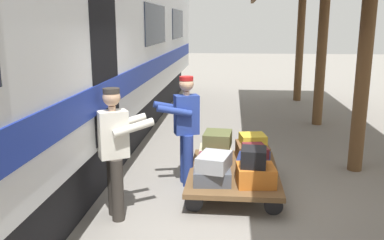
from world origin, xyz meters
name	(u,v)px	position (x,y,z in m)	size (l,w,h in m)	color
ground_plane	(232,206)	(0.00, 0.00, 0.00)	(60.00, 60.00, 0.00)	gray
luggage_cart	(233,173)	(-0.01, -0.57, 0.27)	(1.32, 1.98, 0.32)	brown
suitcase_brown_leather	(252,151)	(-0.31, -1.11, 0.45)	(0.49, 0.57, 0.26)	brown
suitcase_burgundy_valise	(214,163)	(0.29, -0.57, 0.42)	(0.48, 0.58, 0.19)	maroon
suitcase_orange_carryall	(256,175)	(-0.31, -0.02, 0.45)	(0.51, 0.46, 0.26)	#CC6B23
suitcase_slate_roller	(212,176)	(0.29, -0.02, 0.42)	(0.51, 0.45, 0.20)	#4C515B
suitcase_navy_fabric	(254,163)	(-0.31, -0.57, 0.44)	(0.48, 0.55, 0.23)	navy
suitcase_cream_canvas	(215,153)	(0.29, -1.11, 0.41)	(0.51, 0.52, 0.18)	beige
suitcase_gray_aluminum	(214,162)	(0.26, -0.03, 0.62)	(0.39, 0.53, 0.21)	#9EA0A5
suitcase_yellow_case	(253,139)	(-0.31, -1.15, 0.65)	(0.39, 0.38, 0.15)	gold
suitcase_olive_duffel	(218,140)	(0.26, -1.14, 0.63)	(0.43, 0.53, 0.25)	brown
suitcase_maroon_trunk	(255,151)	(-0.32, -0.60, 0.62)	(0.31, 0.44, 0.15)	maroon
suitcase_black_hardshell	(254,157)	(-0.27, -0.02, 0.71)	(0.33, 0.37, 0.25)	black
porter_in_overalls	(185,127)	(0.74, -0.75, 0.93)	(0.73, 0.57, 1.70)	navy
porter_by_door	(115,149)	(1.50, 0.47, 0.93)	(0.74, 0.63, 1.70)	#332D28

